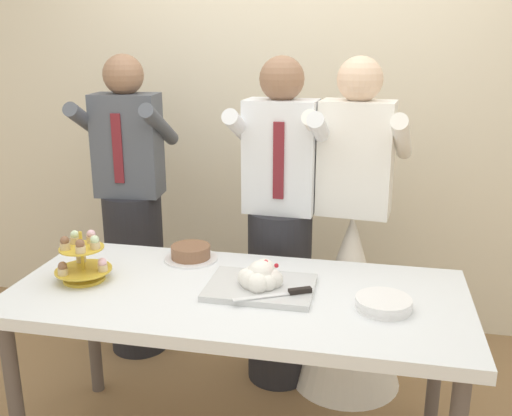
{
  "coord_description": "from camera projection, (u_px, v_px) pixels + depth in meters",
  "views": [
    {
      "loc": [
        0.5,
        -2.01,
        1.73
      ],
      "look_at": [
        0.05,
        0.15,
        1.07
      ],
      "focal_mm": 40.15,
      "sensor_mm": 36.0,
      "label": 1
    }
  ],
  "objects": [
    {
      "name": "rear_wall",
      "position": [
        292.0,
        88.0,
        3.38
      ],
      "size": [
        5.2,
        0.1,
        2.9
      ],
      "primitive_type": "cube",
      "color": "beige",
      "rests_on": "ground_plane"
    },
    {
      "name": "round_cake",
      "position": [
        191.0,
        253.0,
        2.57
      ],
      "size": [
        0.24,
        0.24,
        0.07
      ],
      "color": "white",
      "rests_on": "dessert_table"
    },
    {
      "name": "person_guest",
      "position": [
        133.0,
        225.0,
        3.15
      ],
      "size": [
        0.5,
        0.52,
        1.66
      ],
      "color": "#232328",
      "rests_on": "ground_plane"
    },
    {
      "name": "plate_stack",
      "position": [
        384.0,
        303.0,
        2.1
      ],
      "size": [
        0.21,
        0.21,
        0.04
      ],
      "color": "white",
      "rests_on": "dessert_table"
    },
    {
      "name": "person_groom",
      "position": [
        280.0,
        244.0,
        2.86
      ],
      "size": [
        0.48,
        0.51,
        1.66
      ],
      "color": "#232328",
      "rests_on": "ground_plane"
    },
    {
      "name": "main_cake_tray",
      "position": [
        261.0,
        281.0,
        2.25
      ],
      "size": [
        0.42,
        0.33,
        0.13
      ],
      "color": "silver",
      "rests_on": "dessert_table"
    },
    {
      "name": "dessert_table",
      "position": [
        237.0,
        308.0,
        2.28
      ],
      "size": [
        1.8,
        0.8,
        0.78
      ],
      "color": "silver",
      "rests_on": "ground_plane"
    },
    {
      "name": "cupcake_stand",
      "position": [
        83.0,
        260.0,
        2.34
      ],
      "size": [
        0.23,
        0.23,
        0.21
      ],
      "color": "gold",
      "rests_on": "dessert_table"
    },
    {
      "name": "person_bride",
      "position": [
        350.0,
        277.0,
        2.86
      ],
      "size": [
        0.56,
        0.56,
        1.66
      ],
      "color": "white",
      "rests_on": "ground_plane"
    }
  ]
}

